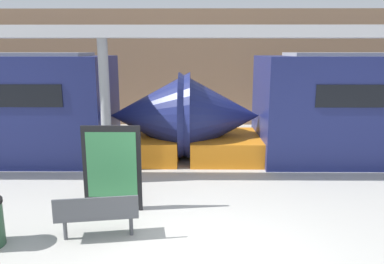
# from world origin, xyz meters

# --- Properties ---
(station_wall) EXTENTS (56.00, 0.20, 5.00)m
(station_wall) POSITION_xyz_m (0.00, 11.45, 2.50)
(station_wall) COLOR #937051
(station_wall) RESTS_ON ground_plane
(bench_near) EXTENTS (1.48, 0.66, 0.83)m
(bench_near) POSITION_xyz_m (-1.79, 0.86, 0.49)
(bench_near) COLOR #4C4F54
(bench_near) RESTS_ON ground_plane
(poster_board) EXTENTS (1.19, 0.07, 1.80)m
(poster_board) POSITION_xyz_m (-1.78, 2.09, 0.91)
(poster_board) COLOR black
(poster_board) RESTS_ON ground_plane
(support_column_near) EXTENTS (0.24, 0.24, 3.54)m
(support_column_near) POSITION_xyz_m (-2.27, 3.77, 1.77)
(support_column_near) COLOR gray
(support_column_near) RESTS_ON ground_plane
(canopy_beam) EXTENTS (28.00, 0.60, 0.28)m
(canopy_beam) POSITION_xyz_m (-2.27, 3.77, 3.68)
(canopy_beam) COLOR #B7B7BC
(canopy_beam) RESTS_ON support_column_near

